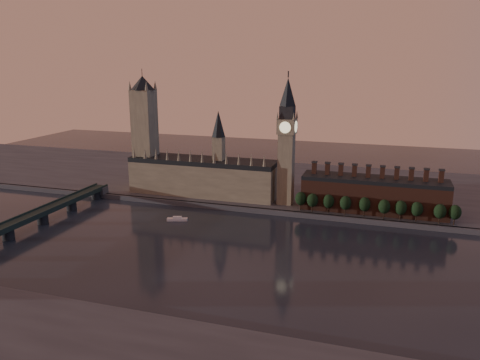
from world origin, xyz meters
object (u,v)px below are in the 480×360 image
object	(u,v)px
westminster_bridge	(23,222)
river_boat	(177,219)
victoria_tower	(145,130)
big_ben	(287,140)

from	to	relation	value
westminster_bridge	river_boat	world-z (taller)	westminster_bridge
victoria_tower	westminster_bridge	xyz separation A→B (m)	(-35.00, -117.70, -51.65)
victoria_tower	big_ben	bearing A→B (deg)	-2.20
victoria_tower	river_boat	xyz separation A→B (m)	(58.13, -61.29, -57.90)
victoria_tower	westminster_bridge	bearing A→B (deg)	-106.56
big_ben	river_boat	distance (m)	106.91
big_ben	westminster_bridge	world-z (taller)	big_ben
westminster_bridge	river_boat	size ratio (longest dim) A/B	12.36
victoria_tower	river_boat	distance (m)	102.41
victoria_tower	big_ben	size ratio (longest dim) A/B	1.01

